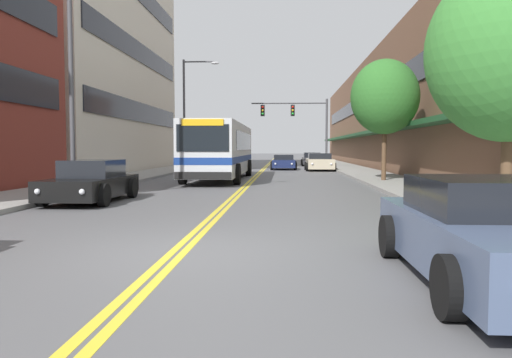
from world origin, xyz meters
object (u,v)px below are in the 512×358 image
car_black_parked_left_mid (91,182)px  car_slate_blue_parked_right_foreground (488,234)px  street_lamp_left_far (189,105)px  street_tree_right_near (510,51)px  traffic_signal_mast (299,119)px  car_charcoal_parked_left_near (204,163)px  street_tree_right_mid (385,97)px  city_bus (221,148)px  car_dark_grey_parked_right_far (312,160)px  fire_hydrant (422,187)px  street_lamp_left_near (80,32)px  car_navy_moving_lead (284,162)px  car_champagne_parked_right_mid (320,162)px

car_black_parked_left_mid → car_slate_blue_parked_right_foreground: bearing=-46.2°
street_lamp_left_far → street_tree_right_near: bearing=-63.2°
traffic_signal_mast → street_tree_right_near: size_ratio=1.10×
car_charcoal_parked_left_near → traffic_signal_mast: traffic_signal_mast is taller
street_tree_right_near → street_lamp_left_far: bearing=116.8°
car_slate_blue_parked_right_foreground → street_tree_right_mid: street_tree_right_mid is taller
city_bus → car_dark_grey_parked_right_far: bearing=73.9°
traffic_signal_mast → street_tree_right_near: 30.49m
car_slate_blue_parked_right_foreground → fire_hydrant: car_slate_blue_parked_right_foreground is taller
street_tree_right_near → street_tree_right_mid: street_tree_right_mid is taller
car_black_parked_left_mid → street_lamp_left_near: 4.95m
car_black_parked_left_mid → car_slate_blue_parked_right_foreground: car_black_parked_left_mid is taller
car_charcoal_parked_left_near → traffic_signal_mast: bearing=28.2°
city_bus → traffic_signal_mast: size_ratio=1.94×
car_charcoal_parked_left_near → car_black_parked_left_mid: size_ratio=0.97×
street_tree_right_mid → street_lamp_left_near: bearing=-143.0°
car_navy_moving_lead → car_dark_grey_parked_right_far: bearing=72.2°
traffic_signal_mast → fire_hydrant: size_ratio=8.52×
car_slate_blue_parked_right_foreground → car_navy_moving_lead: bearing=94.5°
car_champagne_parked_right_mid → street_lamp_left_far: size_ratio=0.59×
car_charcoal_parked_left_near → car_dark_grey_parked_right_far: size_ratio=1.02×
car_navy_moving_lead → street_tree_right_near: 29.44m
street_tree_right_mid → car_champagne_parked_right_mid: bearing=99.2°
street_lamp_left_far → street_tree_right_near: street_lamp_left_far is taller
fire_hydrant → street_tree_right_near: bearing=-78.0°
car_champagne_parked_right_mid → fire_hydrant: size_ratio=6.27×
street_lamp_left_far → street_tree_right_near: 25.93m
car_charcoal_parked_left_near → car_navy_moving_lead: size_ratio=1.04×
car_dark_grey_parked_right_far → street_lamp_left_far: (-9.32, -14.19, 4.11)m
car_charcoal_parked_left_near → fire_hydrant: size_ratio=5.93×
car_black_parked_left_mid → car_dark_grey_parked_right_far: car_black_parked_left_mid is taller
city_bus → street_tree_right_near: street_tree_right_near is taller
street_lamp_left_near → car_charcoal_parked_left_near: bearing=88.6°
car_navy_moving_lead → traffic_signal_mast: traffic_signal_mast is taller
street_lamp_left_far → street_tree_right_mid: street_lamp_left_far is taller
car_black_parked_left_mid → car_dark_grey_parked_right_far: (8.82, 33.32, -0.02)m
traffic_signal_mast → street_tree_right_mid: (3.69, -16.86, 0.06)m
city_bus → street_lamp_left_near: (-3.20, -11.31, 3.79)m
street_tree_right_mid → street_tree_right_near: bearing=-89.4°
city_bus → car_black_parked_left_mid: 12.28m
car_navy_moving_lead → fire_hydrant: car_navy_moving_lead is taller
street_tree_right_near → fire_hydrant: size_ratio=7.74×
car_champagne_parked_right_mid → car_slate_blue_parked_right_foreground: bearing=-90.2°
car_charcoal_parked_left_near → car_dark_grey_parked_right_far: 14.13m
car_champagne_parked_right_mid → street_lamp_left_near: size_ratio=0.50×
car_dark_grey_parked_right_far → street_tree_right_near: 37.54m
city_bus → car_dark_grey_parked_right_far: city_bus is taller
car_navy_moving_lead → street_tree_right_near: (5.11, -28.80, 3.29)m
car_dark_grey_parked_right_far → street_lamp_left_near: (-9.37, -32.69, 4.90)m
city_bus → car_navy_moving_lead: (3.44, 12.87, -1.13)m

